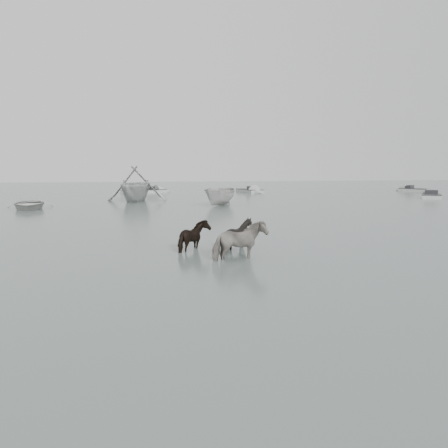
{
  "coord_description": "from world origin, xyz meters",
  "views": [
    {
      "loc": [
        -3.14,
        -13.58,
        3.03
      ],
      "look_at": [
        -0.81,
        1.33,
        1.0
      ],
      "focal_mm": 35.0,
      "sensor_mm": 36.0,
      "label": 1
    }
  ],
  "objects": [
    {
      "name": "pony_dark",
      "position": [
        -1.79,
        1.9,
        0.64
      ],
      "size": [
        1.33,
        1.47,
        1.29
      ],
      "primitive_type": "imported",
      "rotation": [
        0.0,
        0.0,
        1.37
      ],
      "color": "black",
      "rests_on": "ground"
    },
    {
      "name": "skiff_star",
      "position": [
        26.72,
        33.28,
        0.38
      ],
      "size": [
        3.99,
        4.63,
        0.75
      ],
      "primitive_type": null,
      "rotation": [
        0.0,
        0.0,
        2.2
      ],
      "color": "#A5A6A1",
      "rests_on": "ground"
    },
    {
      "name": "ground",
      "position": [
        0.0,
        0.0,
        0.0
      ],
      "size": [
        140.0,
        140.0,
        0.0
      ],
      "primitive_type": "plane",
      "color": "#4D5B55",
      "rests_on": "ground"
    },
    {
      "name": "skiff_port",
      "position": [
        22.14,
        23.42,
        0.38
      ],
      "size": [
        3.81,
        4.71,
        0.75
      ],
      "primitive_type": null,
      "rotation": [
        0.0,
        0.0,
        1.0
      ],
      "color": "#AEB1AE",
      "rests_on": "ground"
    },
    {
      "name": "rowboat_lead",
      "position": [
        -11.96,
        18.56,
        0.44
      ],
      "size": [
        3.8,
        4.77,
        0.89
      ],
      "primitive_type": "imported",
      "rotation": [
        0.0,
        0.0,
        0.19
      ],
      "color": "#BBBAB6",
      "rests_on": "ground"
    },
    {
      "name": "boat_small",
      "position": [
        1.71,
        19.31,
        0.77
      ],
      "size": [
        3.48,
        4.13,
        1.54
      ],
      "primitive_type": "imported",
      "rotation": [
        0.0,
        0.0,
        -0.6
      ],
      "color": "#ACABA7",
      "rests_on": "ground"
    },
    {
      "name": "rowboat_trail",
      "position": [
        -4.81,
        24.37,
        1.56
      ],
      "size": [
        5.87,
        6.57,
        3.13
      ],
      "primitive_type": "imported",
      "rotation": [
        0.0,
        0.0,
        3.01
      ],
      "color": "#A9ACA9",
      "rests_on": "ground"
    },
    {
      "name": "pony_pinto",
      "position": [
        -0.52,
        0.03,
        0.74
      ],
      "size": [
        1.9,
        1.22,
        1.48
      ],
      "primitive_type": "imported",
      "rotation": [
        0.0,
        0.0,
        1.83
      ],
      "color": "black",
      "rests_on": "ground"
    },
    {
      "name": "pony_black",
      "position": [
        -0.14,
        2.06,
        0.67
      ],
      "size": [
        1.28,
        1.15,
        1.35
      ],
      "primitive_type": "imported",
      "rotation": [
        0.0,
        0.0,
        1.52
      ],
      "color": "black",
      "rests_on": "ground"
    },
    {
      "name": "skiff_far",
      "position": [
        -4.41,
        35.31,
        0.38
      ],
      "size": [
        6.69,
        4.93,
        0.75
      ],
      "primitive_type": null,
      "rotation": [
        0.0,
        0.0,
        0.55
      ],
      "color": "#ADAFAC",
      "rests_on": "ground"
    },
    {
      "name": "skiff_mid",
      "position": [
        7.3,
        34.59,
        0.38
      ],
      "size": [
        2.94,
        5.64,
        0.75
      ],
      "primitive_type": null,
      "rotation": [
        0.0,
        0.0,
        -1.31
      ],
      "color": "#9C9F9C",
      "rests_on": "ground"
    }
  ]
}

